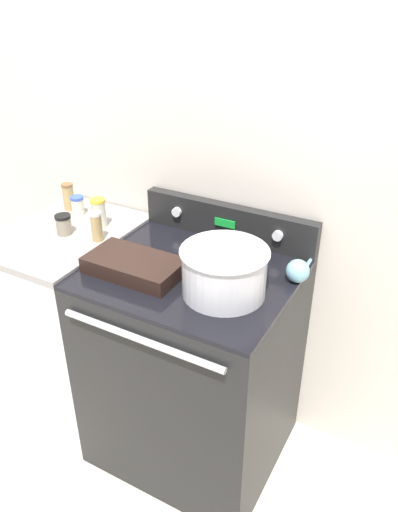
{
  "coord_description": "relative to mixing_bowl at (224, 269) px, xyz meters",
  "views": [
    {
      "loc": [
        0.78,
        -1.04,
        1.87
      ],
      "look_at": [
        0.02,
        0.34,
        0.97
      ],
      "focal_mm": 35.0,
      "sensor_mm": 36.0,
      "label": 1
    }
  ],
  "objects": [
    {
      "name": "spice_jar_white_cap",
      "position": [
        -0.61,
        0.08,
        -0.02
      ],
      "size": [
        0.05,
        0.05,
        0.12
      ],
      "color": "tan",
      "rests_on": "side_counter"
    },
    {
      "name": "spice_jar_yellow_cap",
      "position": [
        -0.68,
        0.19,
        -0.02
      ],
      "size": [
        0.06,
        0.06,
        0.13
      ],
      "color": "beige",
      "rests_on": "side_counter"
    },
    {
      "name": "control_panel",
      "position": [
        -0.17,
        0.38,
        -0.02
      ],
      "size": [
        0.75,
        0.07,
        0.15
      ],
      "color": "black",
      "rests_on": "stove_range"
    },
    {
      "name": "side_counter",
      "position": [
        -0.79,
        0.08,
        -0.55
      ],
      "size": [
        0.49,
        0.65,
        0.93
      ],
      "color": "silver",
      "rests_on": "ground_plane"
    },
    {
      "name": "mixing_bowl",
      "position": [
        0.0,
        0.0,
        0.0
      ],
      "size": [
        0.3,
        0.3,
        0.17
      ],
      "color": "silver",
      "rests_on": "stove_range"
    },
    {
      "name": "stove_range",
      "position": [
        -0.17,
        0.08,
        -0.55
      ],
      "size": [
        0.75,
        0.68,
        0.91
      ],
      "color": "black",
      "rests_on": "ground_plane"
    },
    {
      "name": "spice_jar_brown_cap",
      "position": [
        -0.92,
        0.26,
        -0.02
      ],
      "size": [
        0.05,
        0.05,
        0.12
      ],
      "color": "tan",
      "rests_on": "side_counter"
    },
    {
      "name": "casserole_dish",
      "position": [
        -0.34,
        -0.04,
        -0.06
      ],
      "size": [
        0.35,
        0.2,
        0.06
      ],
      "color": "black",
      "rests_on": "stove_range"
    },
    {
      "name": "kitchen_wall",
      "position": [
        -0.17,
        0.44,
        0.24
      ],
      "size": [
        8.0,
        0.05,
        2.5
      ],
      "color": "beige",
      "rests_on": "ground_plane"
    },
    {
      "name": "spice_jar_blue_cap",
      "position": [
        -0.85,
        0.24,
        -0.04
      ],
      "size": [
        0.06,
        0.06,
        0.09
      ],
      "color": "beige",
      "rests_on": "side_counter"
    },
    {
      "name": "spice_jar_black_cap",
      "position": [
        -0.77,
        0.06,
        -0.04
      ],
      "size": [
        0.07,
        0.07,
        0.08
      ],
      "color": "gray",
      "rests_on": "side_counter"
    },
    {
      "name": "ladle",
      "position": [
        0.19,
        0.2,
        -0.06
      ],
      "size": [
        0.08,
        0.3,
        0.08
      ],
      "color": "#7AB2C6",
      "rests_on": "stove_range"
    },
    {
      "name": "ground_plane",
      "position": [
        -0.17,
        -0.25,
        -1.01
      ],
      "size": [
        12.0,
        12.0,
        0.0
      ],
      "primitive_type": "plane",
      "color": "beige"
    }
  ]
}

